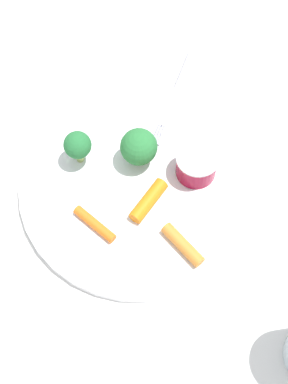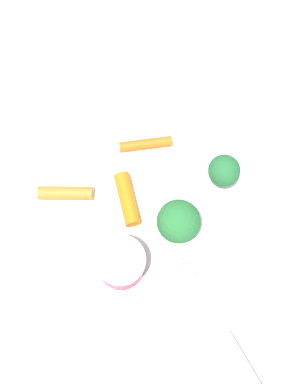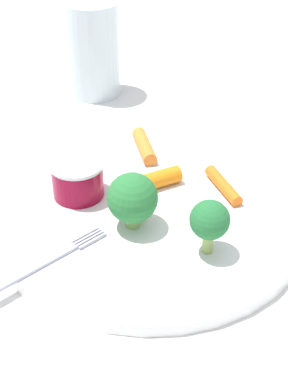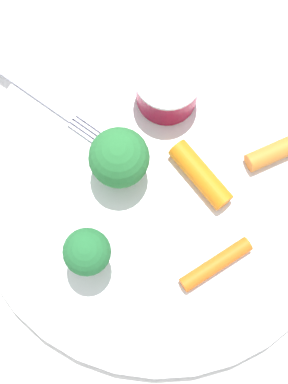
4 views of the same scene
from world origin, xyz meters
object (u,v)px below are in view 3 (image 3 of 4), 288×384
at_px(sauce_cup, 78,179).
at_px(carrot_stick_0, 144,146).
at_px(broccoli_floret_0, 210,221).
at_px(broccoli_floret_1, 132,199).
at_px(drinking_glass, 93,49).
at_px(carrot_stick_2, 224,186).
at_px(fork, 25,273).
at_px(plate, 149,212).
at_px(carrot_stick_1, 153,181).

height_order(sauce_cup, carrot_stick_0, sauce_cup).
xyz_separation_m(broccoli_floret_0, broccoli_floret_1, (-0.05, 0.05, -0.00)).
height_order(carrot_stick_0, drinking_glass, drinking_glass).
relative_size(carrot_stick_2, fork, 0.37).
distance_m(plate, broccoli_floret_0, 0.09).
bearing_deg(broccoli_floret_0, carrot_stick_2, 54.94).
height_order(carrot_stick_2, drinking_glass, drinking_glass).
distance_m(broccoli_floret_0, fork, 0.15).
bearing_deg(drinking_glass, plate, -95.76).
relative_size(carrot_stick_1, carrot_stick_2, 0.99).
xyz_separation_m(plate, carrot_stick_0, (0.03, 0.09, 0.01)).
height_order(plate, fork, fork).
height_order(carrot_stick_0, carrot_stick_2, carrot_stick_0).
relative_size(carrot_stick_0, carrot_stick_2, 1.00).
xyz_separation_m(carrot_stick_1, carrot_stick_2, (0.06, -0.03, -0.00)).
relative_size(carrot_stick_1, drinking_glass, 0.48).
distance_m(sauce_cup, carrot_stick_2, 0.14).
relative_size(plate, carrot_stick_1, 5.05).
bearing_deg(sauce_cup, carrot_stick_2, -17.74).
bearing_deg(broccoli_floret_1, carrot_stick_2, 11.51).
bearing_deg(sauce_cup, plate, -36.76).
relative_size(broccoli_floret_1, fork, 0.34).
bearing_deg(fork, broccoli_floret_1, 16.24).
relative_size(broccoli_floret_1, drinking_glass, 0.44).
bearing_deg(drinking_glass, carrot_stick_0, -89.37).
xyz_separation_m(broccoli_floret_0, drinking_glass, (0.00, 0.34, 0.01)).
bearing_deg(broccoli_floret_0, plate, 107.80).
bearing_deg(carrot_stick_2, drinking_glass, 100.10).
distance_m(sauce_cup, carrot_stick_0, 0.10).
relative_size(broccoli_floret_0, carrot_stick_1, 0.87).
distance_m(broccoli_floret_1, carrot_stick_1, 0.06).
relative_size(plate, drinking_glass, 2.44).
xyz_separation_m(sauce_cup, broccoli_floret_0, (0.08, -0.11, 0.01)).
xyz_separation_m(sauce_cup, carrot_stick_1, (0.07, -0.01, -0.01)).
height_order(plate, sauce_cup, sauce_cup).
bearing_deg(carrot_stick_1, carrot_stick_2, -24.17).
height_order(broccoli_floret_1, carrot_stick_1, broccoli_floret_1).
height_order(sauce_cup, fork, sauce_cup).
relative_size(carrot_stick_2, drinking_glass, 0.49).
distance_m(broccoli_floret_0, broccoli_floret_1, 0.07).
bearing_deg(drinking_glass, broccoli_floret_1, -99.79).
distance_m(carrot_stick_2, drinking_glass, 0.27).
bearing_deg(sauce_cup, broccoli_floret_0, -55.62).
bearing_deg(drinking_glass, fork, -115.24).
bearing_deg(carrot_stick_2, broccoli_floret_0, -125.06).
bearing_deg(sauce_cup, drinking_glass, 70.23).
bearing_deg(carrot_stick_2, plate, 179.54).
relative_size(sauce_cup, fork, 0.32).
relative_size(broccoli_floret_0, carrot_stick_2, 0.87).
relative_size(plate, fork, 1.85).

